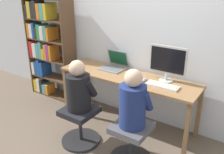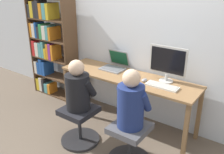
% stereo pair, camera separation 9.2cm
% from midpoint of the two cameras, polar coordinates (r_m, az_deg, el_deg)
% --- Properties ---
extents(ground_plane, '(14.00, 14.00, 0.00)m').
position_cam_midpoint_polar(ground_plane, '(3.64, 0.14, -12.48)').
color(ground_plane, brown).
extents(wall_back, '(10.00, 0.05, 2.60)m').
position_cam_midpoint_polar(wall_back, '(3.62, 5.81, 9.75)').
color(wall_back, silver).
rests_on(wall_back, ground_plane).
extents(desk, '(2.03, 0.57, 0.77)m').
position_cam_midpoint_polar(desk, '(3.52, 2.72, -0.99)').
color(desk, olive).
rests_on(desk, ground_plane).
extents(desktop_monitor, '(0.51, 0.19, 0.48)m').
position_cam_midpoint_polar(desktop_monitor, '(3.30, 11.76, 3.21)').
color(desktop_monitor, beige).
rests_on(desktop_monitor, desk).
extents(laptop, '(0.35, 0.34, 0.26)m').
position_cam_midpoint_polar(laptop, '(3.74, -0.27, 2.75)').
color(laptop, gray).
rests_on(laptop, desk).
extents(keyboard, '(0.42, 0.15, 0.03)m').
position_cam_midpoint_polar(keyboard, '(3.21, 10.66, -1.91)').
color(keyboard, silver).
rests_on(keyboard, desk).
extents(computer_mouse_by_keyboard, '(0.06, 0.10, 0.04)m').
position_cam_midpoint_polar(computer_mouse_by_keyboard, '(3.33, 6.65, -0.62)').
color(computer_mouse_by_keyboard, '#99999E').
rests_on(computer_mouse_by_keyboard, desk).
extents(office_chair_left, '(0.52, 0.52, 0.50)m').
position_cam_midpoint_polar(office_chair_left, '(3.02, 3.52, -14.67)').
color(office_chair_left, '#262628').
rests_on(office_chair_left, ground_plane).
extents(office_chair_right, '(0.52, 0.52, 0.50)m').
position_cam_midpoint_polar(office_chair_right, '(3.36, -8.07, -10.66)').
color(office_chair_right, '#262628').
rests_on(office_chair_right, ground_plane).
extents(person_at_monitor, '(0.37, 0.33, 0.68)m').
position_cam_midpoint_polar(person_at_monitor, '(2.74, 3.83, -5.71)').
color(person_at_monitor, navy).
rests_on(person_at_monitor, office_chair_left).
extents(person_at_laptop, '(0.37, 0.32, 0.65)m').
position_cam_midpoint_polar(person_at_laptop, '(3.12, -8.52, -2.66)').
color(person_at_laptop, black).
rests_on(person_at_laptop, office_chair_right).
extents(bookshelf, '(0.90, 0.31, 1.75)m').
position_cam_midpoint_polar(bookshelf, '(4.59, -15.56, 6.77)').
color(bookshelf, '#513823').
rests_on(bookshelf, ground_plane).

